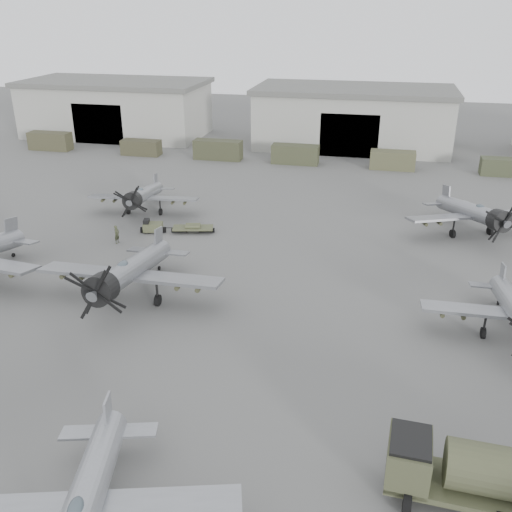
{
  "coord_description": "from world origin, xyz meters",
  "views": [
    {
      "loc": [
        4.63,
        -24.96,
        19.93
      ],
      "look_at": [
        -3.91,
        13.25,
        2.5
      ],
      "focal_mm": 40.0,
      "sensor_mm": 36.0,
      "label": 1
    }
  ],
  "objects_px": {
    "aircraft_far_0": "(143,196)",
    "ground_crew": "(117,234)",
    "aircraft_mid_1": "(128,272)",
    "tug_trailer": "(168,227)",
    "aircraft_near_1": "(82,511)",
    "fuel_tanker": "(481,472)",
    "aircraft_far_1": "(475,213)"
  },
  "relations": [
    {
      "from": "aircraft_far_1",
      "to": "tug_trailer",
      "type": "distance_m",
      "value": 28.51
    },
    {
      "from": "tug_trailer",
      "to": "aircraft_far_1",
      "type": "bearing_deg",
      "value": -2.58
    },
    {
      "from": "aircraft_mid_1",
      "to": "fuel_tanker",
      "type": "distance_m",
      "value": 25.95
    },
    {
      "from": "aircraft_near_1",
      "to": "fuel_tanker",
      "type": "distance_m",
      "value": 16.31
    },
    {
      "from": "aircraft_near_1",
      "to": "aircraft_mid_1",
      "type": "xyz_separation_m",
      "value": [
        -6.88,
        19.49,
        0.23
      ]
    },
    {
      "from": "aircraft_near_1",
      "to": "ground_crew",
      "type": "distance_m",
      "value": 32.43
    },
    {
      "from": "aircraft_mid_1",
      "to": "fuel_tanker",
      "type": "relative_size",
      "value": 1.65
    },
    {
      "from": "aircraft_near_1",
      "to": "fuel_tanker",
      "type": "xyz_separation_m",
      "value": [
        15.21,
        5.88,
        -0.46
      ]
    },
    {
      "from": "aircraft_near_1",
      "to": "tug_trailer",
      "type": "relative_size",
      "value": 1.85
    },
    {
      "from": "aircraft_far_0",
      "to": "fuel_tanker",
      "type": "height_order",
      "value": "aircraft_far_0"
    },
    {
      "from": "aircraft_near_1",
      "to": "aircraft_far_0",
      "type": "distance_m",
      "value": 39.71
    },
    {
      "from": "aircraft_far_0",
      "to": "ground_crew",
      "type": "xyz_separation_m",
      "value": [
        0.62,
        -7.61,
        -1.2
      ]
    },
    {
      "from": "aircraft_near_1",
      "to": "aircraft_far_1",
      "type": "distance_m",
      "value": 42.8
    },
    {
      "from": "aircraft_mid_1",
      "to": "ground_crew",
      "type": "height_order",
      "value": "aircraft_mid_1"
    },
    {
      "from": "ground_crew",
      "to": "fuel_tanker",
      "type": "bearing_deg",
      "value": -122.92
    },
    {
      "from": "aircraft_mid_1",
      "to": "aircraft_far_1",
      "type": "distance_m",
      "value": 31.93
    },
    {
      "from": "aircraft_mid_1",
      "to": "ground_crew",
      "type": "distance_m",
      "value": 11.95
    },
    {
      "from": "tug_trailer",
      "to": "aircraft_near_1",
      "type": "bearing_deg",
      "value": -87.61
    },
    {
      "from": "aircraft_far_1",
      "to": "fuel_tanker",
      "type": "xyz_separation_m",
      "value": [
        -3.6,
        -32.56,
        -0.51
      ]
    },
    {
      "from": "aircraft_mid_1",
      "to": "tug_trailer",
      "type": "xyz_separation_m",
      "value": [
        -2.29,
        13.8,
        -1.97
      ]
    },
    {
      "from": "aircraft_near_1",
      "to": "aircraft_far_0",
      "type": "height_order",
      "value": "aircraft_near_1"
    },
    {
      "from": "aircraft_far_1",
      "to": "tug_trailer",
      "type": "height_order",
      "value": "aircraft_far_1"
    },
    {
      "from": "aircraft_mid_1",
      "to": "fuel_tanker",
      "type": "height_order",
      "value": "aircraft_mid_1"
    },
    {
      "from": "aircraft_far_0",
      "to": "tug_trailer",
      "type": "distance_m",
      "value": 6.06
    },
    {
      "from": "fuel_tanker",
      "to": "aircraft_mid_1",
      "type": "bearing_deg",
      "value": 151.6
    },
    {
      "from": "aircraft_near_1",
      "to": "ground_crew",
      "type": "relative_size",
      "value": 7.3
    },
    {
      "from": "aircraft_far_1",
      "to": "ground_crew",
      "type": "relative_size",
      "value": 7.29
    },
    {
      "from": "aircraft_far_1",
      "to": "tug_trailer",
      "type": "relative_size",
      "value": 1.85
    },
    {
      "from": "fuel_tanker",
      "to": "aircraft_near_1",
      "type": "bearing_deg",
      "value": -155.61
    },
    {
      "from": "aircraft_far_0",
      "to": "tug_trailer",
      "type": "xyz_separation_m",
      "value": [
        4.18,
        -4.11,
        -1.55
      ]
    },
    {
      "from": "aircraft_far_0",
      "to": "aircraft_far_1",
      "type": "height_order",
      "value": "aircraft_far_1"
    },
    {
      "from": "aircraft_mid_1",
      "to": "fuel_tanker",
      "type": "bearing_deg",
      "value": -32.2
    }
  ]
}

